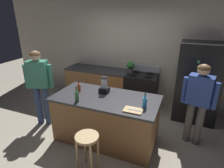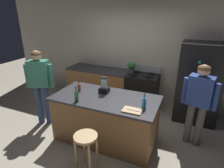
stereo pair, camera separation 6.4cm
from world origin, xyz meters
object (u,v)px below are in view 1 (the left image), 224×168
bar_stool (87,144)px  cutting_board (133,110)px  person_by_sink_right (198,98)px  kitchen_island (106,118)px  refrigerator (198,83)px  blender_appliance (104,86)px  potted_plant (131,66)px  bottle_olive_oil (77,96)px  chef_knife (134,110)px  bottle_soda (145,102)px  bottle_cooking_sauce (79,87)px  stove_range (141,91)px  person_by_island_left (39,82)px

bar_stool → cutting_board: bearing=44.8°
person_by_sink_right → cutting_board: bearing=-139.1°
kitchen_island → refrigerator: size_ratio=1.09×
blender_appliance → cutting_board: 0.88m
cutting_board → potted_plant: bearing=108.3°
bar_stool → cutting_board: size_ratio=2.16×
potted_plant → cutting_board: 1.95m
blender_appliance → bottle_olive_oil: 0.60m
blender_appliance → cutting_board: size_ratio=1.04×
person_by_sink_right → chef_knife: bearing=-138.5°
refrigerator → blender_appliance: 2.14m
potted_plant → blender_appliance: bearing=-94.5°
bottle_soda → chef_knife: size_ratio=1.16×
bar_stool → chef_knife: chef_knife is taller
blender_appliance → bottle_cooking_sauce: size_ratio=1.45×
kitchen_island → bar_stool: 0.84m
kitchen_island → person_by_sink_right: bearing=18.8°
kitchen_island → stove_range: (0.30, 1.52, 0.01)m
bottle_cooking_sauce → chef_knife: (1.22, -0.35, -0.06)m
blender_appliance → person_by_sink_right: bearing=11.6°
bottle_cooking_sauce → refrigerator: bearing=33.7°
refrigerator → bar_stool: bearing=-122.9°
cutting_board → refrigerator: bearing=61.7°
kitchen_island → bottle_soda: 0.93m
person_by_island_left → bar_stool: size_ratio=2.53×
stove_range → bottle_cooking_sauce: (-0.90, -1.47, 0.52)m
stove_range → person_by_island_left: (-1.81, -1.55, 0.54)m
chef_knife → refrigerator: bearing=63.1°
refrigerator → potted_plant: refrigerator is taller
bottle_soda → kitchen_island: bearing=170.7°
bar_stool → cutting_board: (0.54, 0.54, 0.41)m
blender_appliance → bottle_olive_oil: blender_appliance is taller
person_by_sink_right → bar_stool: bearing=-137.6°
kitchen_island → person_by_sink_right: (1.56, 0.53, 0.48)m
stove_range → chef_knife: stove_range is taller
bar_stool → kitchen_island: bearing=94.2°
bottle_olive_oil → chef_knife: 1.02m
potted_plant → bottle_cooking_sauce: potted_plant is taller
bar_stool → bottle_cooking_sauce: size_ratio=3.00×
refrigerator → cutting_board: (-0.97, -1.80, 0.03)m
stove_range → bar_stool: stove_range is taller
chef_knife → person_by_island_left: bearing=173.5°
refrigerator → bottle_soda: (-0.83, -1.62, 0.11)m
person_by_sink_right → blender_appliance: person_by_sink_right is taller
chef_knife → bottle_soda: bearing=56.6°
blender_appliance → bottle_olive_oil: (-0.27, -0.54, -0.03)m
person_by_island_left → bottle_olive_oil: (1.12, -0.32, 0.01)m
refrigerator → bottle_cooking_sauce: size_ratio=8.21×
stove_range → chef_knife: (0.32, -1.82, 0.46)m
bottle_olive_oil → bottle_soda: 1.15m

